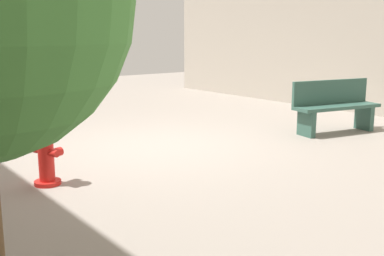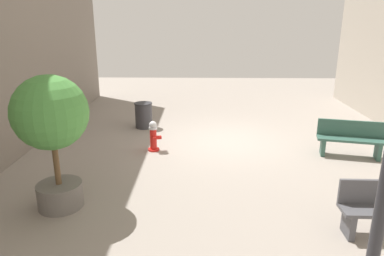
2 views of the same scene
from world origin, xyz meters
name	(u,v)px [view 1 (image 1 of 2)]	position (x,y,z in m)	size (l,w,h in m)	color
ground_plane	(151,147)	(0.00, 0.00, 0.00)	(23.40, 23.40, 0.00)	gray
fire_hydrant	(46,150)	(2.02, 0.83, 0.42)	(0.38, 0.41, 0.85)	red
bench_near	(334,105)	(-3.25, 1.12, 0.50)	(1.76, 0.80, 0.95)	#33594C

